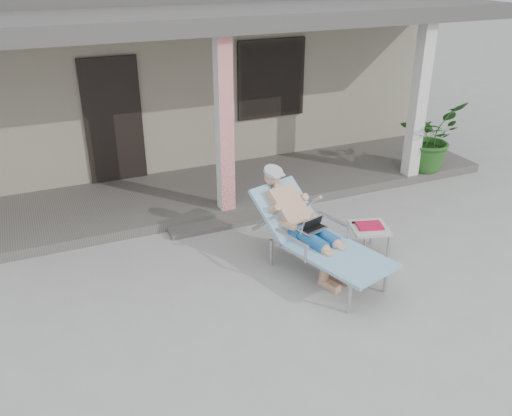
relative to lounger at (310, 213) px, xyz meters
name	(u,v)px	position (x,y,z in m)	size (l,w,h in m)	color
ground	(288,286)	(-0.43, -0.28, -0.81)	(60.00, 60.00, 0.00)	#9E9E99
house	(152,61)	(-0.43, 6.22, 0.86)	(10.40, 5.40, 3.30)	gray
porch_deck	(209,191)	(-0.43, 2.72, -0.73)	(10.00, 2.00, 0.15)	#605B56
porch_overhang	(203,24)	(-0.43, 2.67, 1.98)	(10.00, 2.30, 2.85)	silver
porch_step	(234,222)	(-0.43, 1.57, -0.77)	(2.00, 0.30, 0.07)	#605B56
lounger	(310,213)	(0.00, 0.00, 0.00)	(1.28, 2.09, 1.31)	#B7B7BC
side_table	(369,229)	(0.93, 0.02, -0.44)	(0.61, 0.61, 0.44)	beige
potted_palm	(429,136)	(3.50, 1.97, -0.04)	(1.11, 0.96, 1.23)	#26591E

